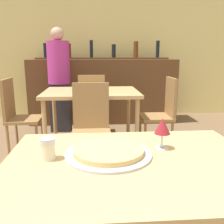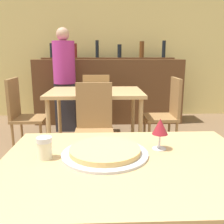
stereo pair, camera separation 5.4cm
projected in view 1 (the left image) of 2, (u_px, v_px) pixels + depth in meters
wall_back at (102, 45)px, 4.86m from camera, size 8.00×0.05×2.80m
dining_table_near at (132, 176)px, 1.15m from camera, size 1.16×0.84×0.74m
dining_table_far at (91, 97)px, 3.11m from camera, size 1.16×0.84×0.77m
bar_counter at (103, 91)px, 4.55m from camera, size 2.60×0.56×1.13m
bar_back_shelf at (102, 55)px, 4.55m from camera, size 2.39×0.24×0.33m
chair_far_side_front at (91, 123)px, 2.58m from camera, size 0.40×0.40×0.93m
chair_far_side_back at (92, 102)px, 3.71m from camera, size 0.40×0.40×0.93m
chair_far_side_left at (17, 112)px, 3.08m from camera, size 0.40×0.40×0.93m
chair_far_side_right at (163, 110)px, 3.21m from camera, size 0.40×0.40×0.93m
pizza_tray at (108, 152)px, 1.19m from camera, size 0.41×0.41×0.04m
cheese_shaker at (48, 149)px, 1.13m from camera, size 0.07×0.07×0.10m
person_standing at (59, 77)px, 3.87m from camera, size 0.34×0.34×1.61m
wine_glass at (163, 127)px, 1.25m from camera, size 0.08×0.08×0.16m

